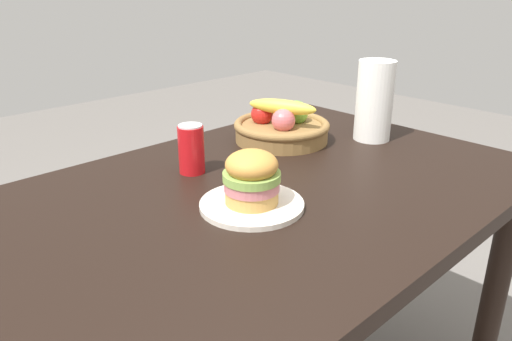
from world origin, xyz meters
TOP-DOWN VIEW (x-y plane):
  - dining_table at (0.00, 0.00)m, footprint 1.40×0.90m
  - plate at (-0.09, -0.06)m, footprint 0.23×0.23m
  - sandwich at (-0.09, -0.06)m, footprint 0.13×0.13m
  - soda_can at (-0.06, 0.20)m, footprint 0.07×0.07m
  - fruit_basket at (0.30, 0.22)m, footprint 0.29×0.29m
  - paper_towel_roll at (0.51, 0.03)m, footprint 0.11×0.11m

SIDE VIEW (x-z plane):
  - dining_table at x=0.00m, z-range 0.27..1.02m
  - plate at x=-0.09m, z-range 0.75..0.76m
  - fruit_basket at x=0.30m, z-range 0.73..0.86m
  - soda_can at x=-0.06m, z-range 0.75..0.88m
  - sandwich at x=-0.09m, z-range 0.76..0.88m
  - paper_towel_roll at x=0.51m, z-range 0.75..0.99m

